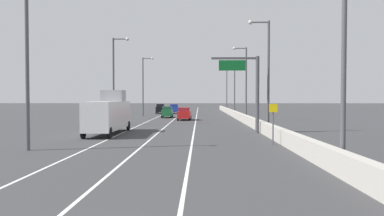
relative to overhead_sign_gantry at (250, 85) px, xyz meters
The scene contains 20 objects.
ground_plane 36.83m from the overhead_sign_gantry, 101.02° to the left, with size 320.00×320.00×0.00m, color #38383A.
lane_stripe_left 29.98m from the overhead_sign_gantry, 114.93° to the left, with size 0.16×130.00×0.00m, color silver.
lane_stripe_center 28.70m from the overhead_sign_gantry, 108.49° to the left, with size 0.16×130.00×0.00m, color silver.
lane_stripe_right 27.81m from the overhead_sign_gantry, 101.54° to the left, with size 0.16×130.00×0.00m, color silver.
jersey_barrier_right 12.64m from the overhead_sign_gantry, 83.54° to the left, with size 0.60×120.00×1.10m, color #B2ADA3.
overhead_sign_gantry is the anchor object (origin of this frame).
speed_advisory_sign 9.42m from the overhead_sign_gantry, 87.16° to the right, with size 0.60×0.11×3.00m.
lamp_post_right_near 18.05m from the overhead_sign_gantry, 84.69° to the right, with size 2.14×0.44×11.12m.
lamp_post_right_second 2.39m from the overhead_sign_gantry, 19.08° to the left, with size 2.14×0.44×11.12m.
lamp_post_right_third 19.22m from the overhead_sign_gantry, 84.36° to the left, with size 2.14×0.44×11.12m.
lamp_post_right_fourth 37.63m from the overhead_sign_gantry, 87.03° to the left, with size 2.14×0.44×11.12m.
lamp_post_right_fifth 56.07m from the overhead_sign_gantry, 88.19° to the left, with size 2.14×0.44×11.12m.
lamp_post_left_near 19.92m from the overhead_sign_gantry, 143.17° to the right, with size 2.14×0.44×11.12m.
lamp_post_left_mid 18.78m from the overhead_sign_gantry, 146.68° to the left, with size 2.14×0.44×11.12m.
lamp_post_left_far 35.96m from the overhead_sign_gantry, 115.41° to the left, with size 2.14×0.44×11.12m.
car_blue_0 45.20m from the overhead_sign_gantry, 103.54° to the left, with size 2.08×4.45×2.06m.
car_black_1 45.35m from the overhead_sign_gantry, 107.34° to the left, with size 1.90×4.44×2.13m.
car_red_2 21.80m from the overhead_sign_gantry, 109.72° to the left, with size 2.06×4.73×1.97m.
car_green_3 29.21m from the overhead_sign_gantry, 111.38° to the left, with size 1.84×4.02×1.97m.
box_truck 13.90m from the overhead_sign_gantry, behind, with size 2.50×9.15×4.21m.
Camera 1 is at (2.08, -6.75, 3.44)m, focal length 33.35 mm.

